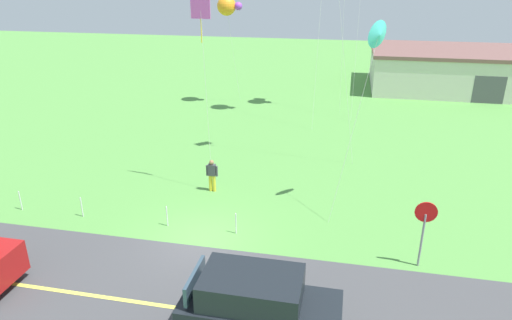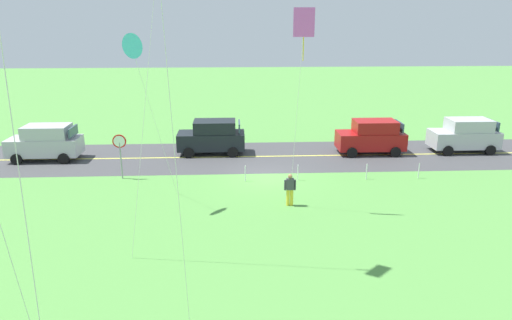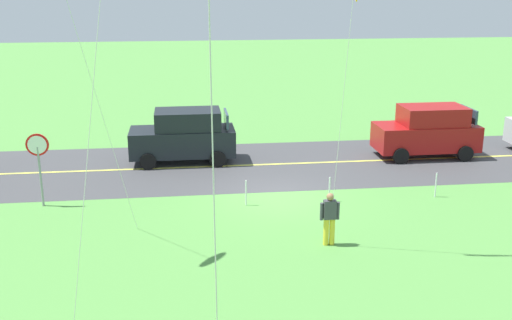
# 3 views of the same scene
# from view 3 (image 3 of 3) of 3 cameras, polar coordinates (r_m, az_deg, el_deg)

# --- Properties ---
(ground_plane) EXTENTS (120.00, 120.00, 0.10)m
(ground_plane) POSITION_cam_3_polar(r_m,az_deg,el_deg) (21.89, 1.94, -3.59)
(ground_plane) COLOR #549342
(asphalt_road) EXTENTS (120.00, 7.00, 0.00)m
(asphalt_road) POSITION_cam_3_polar(r_m,az_deg,el_deg) (25.63, 0.56, -0.44)
(asphalt_road) COLOR #424244
(asphalt_road) RESTS_ON ground
(road_centre_stripe) EXTENTS (120.00, 0.16, 0.00)m
(road_centre_stripe) POSITION_cam_3_polar(r_m,az_deg,el_deg) (25.63, 0.56, -0.43)
(road_centre_stripe) COLOR #E5E04C
(road_centre_stripe) RESTS_ON asphalt_road
(car_suv_foreground) EXTENTS (4.40, 2.12, 2.24)m
(car_suv_foreground) POSITION_cam_3_polar(r_m,az_deg,el_deg) (25.95, -6.75, 2.30)
(car_suv_foreground) COLOR black
(car_suv_foreground) RESTS_ON ground
(car_parked_west_near) EXTENTS (4.40, 2.12, 2.24)m
(car_parked_west_near) POSITION_cam_3_polar(r_m,az_deg,el_deg) (27.63, 15.78, 2.65)
(car_parked_west_near) COLOR maroon
(car_parked_west_near) RESTS_ON ground
(stop_sign) EXTENTS (0.76, 0.08, 2.56)m
(stop_sign) POSITION_cam_3_polar(r_m,az_deg,el_deg) (21.72, -19.71, 0.40)
(stop_sign) COLOR gray
(stop_sign) RESTS_ON ground
(person_adult_near) EXTENTS (0.58, 0.22, 1.60)m
(person_adult_near) POSITION_cam_3_polar(r_m,az_deg,el_deg) (17.84, 6.90, -5.33)
(person_adult_near) COLOR yellow
(person_adult_near) RESTS_ON ground
(fence_post_1) EXTENTS (0.05, 0.05, 0.90)m
(fence_post_1) POSITION_cam_3_polar(r_m,az_deg,el_deg) (22.64, 16.49, -2.25)
(fence_post_1) COLOR silver
(fence_post_1) RESTS_ON ground
(fence_post_2) EXTENTS (0.05, 0.05, 0.90)m
(fence_post_2) POSITION_cam_3_polar(r_m,az_deg,el_deg) (21.42, 6.90, -2.74)
(fence_post_2) COLOR silver
(fence_post_2) RESTS_ON ground
(fence_post_3) EXTENTS (0.05, 0.05, 0.90)m
(fence_post_3) POSITION_cam_3_polar(r_m,az_deg,el_deg) (20.92, -0.95, -3.09)
(fence_post_3) COLOR silver
(fence_post_3) RESTS_ON ground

